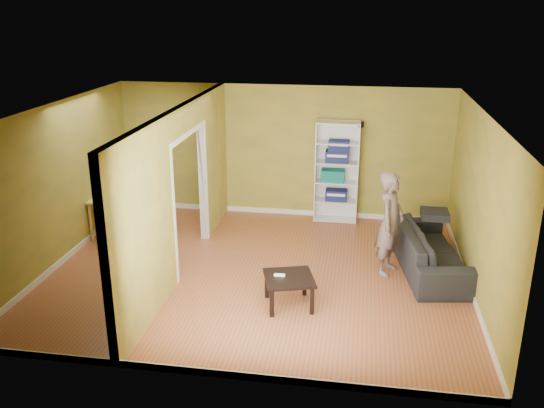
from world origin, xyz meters
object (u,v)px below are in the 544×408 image
Objects in this scene: sofa at (431,244)px; coffee_table at (289,281)px; bookshelf at (337,171)px; chair_left at (87,206)px; dining_table at (125,201)px; chair_far at (145,199)px; person at (391,215)px; chair_near at (119,222)px.

sofa reaches higher than coffee_table.
bookshelf reaches higher than chair_left.
sofa is 6.19m from chair_left.
dining_table is 0.69m from chair_far.
sofa is 2.31× the size of chair_left.
chair_far reaches higher than sofa.
bookshelf reaches higher than chair_far.
coffee_table is (-1.40, -1.32, -0.59)m from person.
chair_left is (-4.08, 2.21, 0.12)m from coffee_table.
dining_table is at bearing 147.07° from coffee_table.
coffee_table is (-0.45, -3.57, -0.61)m from bookshelf.
bookshelf is 4.18m from chair_near.
dining_table is (-5.37, 0.60, 0.22)m from sofa.
chair_near reaches higher than dining_table.
coffee_table is at bearing -97.24° from bookshelf.
dining_table is 0.62m from chair_near.
sofa is at bearing 13.09° from chair_near.
dining_table is at bearing 99.45° from person.
chair_far is at bearing 138.71° from coffee_table.
dining_table is (-4.70, 0.82, -0.32)m from person.
dining_table is 1.21× the size of chair_near.
bookshelf is (-0.95, 2.25, 0.01)m from person.
coffee_table is 0.69× the size of chair_near.
coffee_table is 0.57× the size of dining_table.
bookshelf is 2.03× the size of chair_near.
bookshelf is 3.75m from chair_far.
chair_left is at bearing 100.04° from person.
chair_near is at bearing 153.91° from coffee_table.
chair_far is (-0.02, 1.25, -0.00)m from chair_near.
chair_left is 1.03× the size of chair_near.
person is at bearing -9.86° from dining_table.
chair_left is (-0.79, 0.08, -0.16)m from dining_table.
dining_table reaches higher than coffee_table.
dining_table is at bearing 70.89° from chair_far.
coffee_table is 0.67× the size of chair_left.
chair_left is (-6.15, 0.68, 0.06)m from sofa.
coffee_table is 3.53m from chair_near.
dining_table is at bearing 75.02° from sofa.
dining_table is 0.81m from chair_left.
bookshelf is 2.04× the size of chair_far.
chair_far is (-3.64, -0.77, -0.50)m from bookshelf.
bookshelf is (-1.62, 2.03, 0.55)m from sofa.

